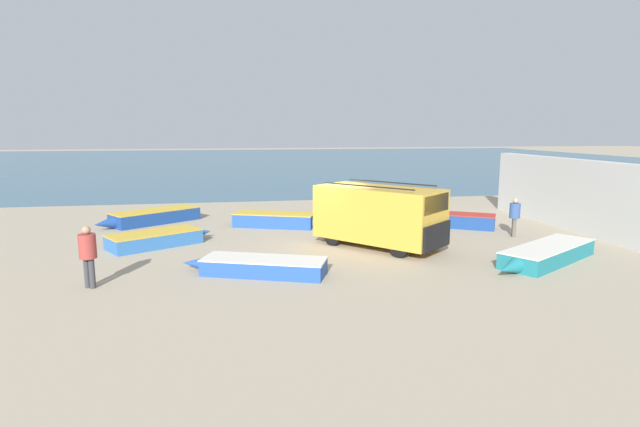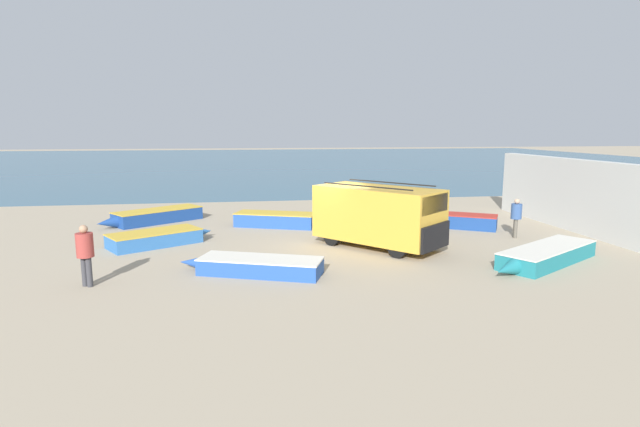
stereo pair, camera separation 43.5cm
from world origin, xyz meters
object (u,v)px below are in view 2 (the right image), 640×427
at_px(fishing_rowboat_3, 459,221).
at_px(fishing_rowboat_5, 356,210).
at_px(parked_van, 378,214).
at_px(fishing_rowboat_2, 545,255).
at_px(fishing_rowboat_6, 158,238).
at_px(fisherman_0, 85,250).
at_px(fishing_rowboat_0, 279,220).
at_px(fishing_rowboat_1, 155,216).
at_px(fisherman_1, 516,214).
at_px(fishing_rowboat_4, 256,266).

height_order(fishing_rowboat_3, fishing_rowboat_5, fishing_rowboat_3).
bearing_deg(parked_van, fishing_rowboat_3, 83.03).
xyz_separation_m(fishing_rowboat_2, fishing_rowboat_6, (-13.43, 4.85, -0.00)).
bearing_deg(fishing_rowboat_6, fisherman_0, -134.27).
height_order(fishing_rowboat_2, fishing_rowboat_3, fishing_rowboat_3).
xyz_separation_m(fishing_rowboat_2, fisherman_0, (-14.58, -0.28, 0.80)).
bearing_deg(fisherman_0, fishing_rowboat_0, 173.82).
height_order(parked_van, fishing_rowboat_6, parked_van).
distance_m(parked_van, fishing_rowboat_0, 5.91).
bearing_deg(fishing_rowboat_3, fishing_rowboat_2, 122.80).
height_order(parked_van, fishing_rowboat_3, parked_van).
xyz_separation_m(parked_van, fishing_rowboat_1, (-9.40, 6.55, -0.96)).
bearing_deg(fisherman_1, fishing_rowboat_3, -35.92).
bearing_deg(fishing_rowboat_4, fishing_rowboat_0, -79.16).
distance_m(parked_van, fisherman_1, 6.20).
relative_size(fishing_rowboat_3, fishing_rowboat_6, 0.90).
relative_size(fishing_rowboat_3, fisherman_1, 2.21).
relative_size(fishing_rowboat_4, fishing_rowboat_5, 1.23).
relative_size(parked_van, fishing_rowboat_4, 1.08).
bearing_deg(fishing_rowboat_0, fishing_rowboat_4, -78.82).
height_order(fishing_rowboat_6, fisherman_0, fisherman_0).
xyz_separation_m(fishing_rowboat_3, fishing_rowboat_4, (-9.47, -6.13, -0.06)).
height_order(fishing_rowboat_2, fisherman_0, fisherman_0).
bearing_deg(fisherman_1, fishing_rowboat_4, 42.48).
height_order(fishing_rowboat_0, fishing_rowboat_5, fishing_rowboat_0).
bearing_deg(fisherman_1, fisherman_0, 38.81).
relative_size(fishing_rowboat_2, fisherman_1, 3.11).
height_order(fishing_rowboat_1, fishing_rowboat_6, fishing_rowboat_1).
xyz_separation_m(fishing_rowboat_4, fisherman_1, (10.89, 3.70, 0.73)).
bearing_deg(fisherman_0, parked_van, 140.70).
relative_size(fishing_rowboat_4, fisherman_0, 2.59).
height_order(fishing_rowboat_2, fishing_rowboat_4, fishing_rowboat_2).
distance_m(fishing_rowboat_3, fisherman_0, 15.83).
height_order(fishing_rowboat_1, fisherman_0, fisherman_0).
height_order(fishing_rowboat_4, fishing_rowboat_5, fishing_rowboat_5).
distance_m(fishing_rowboat_3, fisherman_1, 2.89).
distance_m(parked_van, fishing_rowboat_5, 7.29).
bearing_deg(fishing_rowboat_3, fishing_rowboat_6, 37.32).
bearing_deg(fishing_rowboat_5, fishing_rowboat_3, -54.54).
bearing_deg(fishing_rowboat_0, fishing_rowboat_2, -22.39).
relative_size(fishing_rowboat_6, fisherman_1, 2.46).
bearing_deg(fisherman_1, parked_van, 30.83).
xyz_separation_m(fishing_rowboat_3, fisherman_1, (1.42, -2.43, 0.67)).
distance_m(fishing_rowboat_1, fisherman_0, 10.07).
relative_size(fishing_rowboat_2, fishing_rowboat_3, 1.40).
height_order(fishing_rowboat_1, fisherman_1, fisherman_1).
bearing_deg(fishing_rowboat_5, parked_van, -105.32).
relative_size(fishing_rowboat_2, fisherman_0, 2.83).
xyz_separation_m(parked_van, fishing_rowboat_2, (4.96, -3.21, -0.99)).
bearing_deg(fishing_rowboat_2, fishing_rowboat_3, -119.52).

